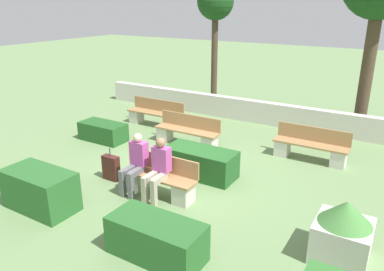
# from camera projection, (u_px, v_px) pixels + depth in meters

# --- Properties ---
(ground_plane) EXTENTS (60.00, 60.00, 0.00)m
(ground_plane) POSITION_uv_depth(u_px,v_px,m) (180.00, 175.00, 9.20)
(ground_plane) COLOR #6B8956
(perimeter_wall) EXTENTS (12.97, 0.30, 0.77)m
(perimeter_wall) POSITION_uv_depth(u_px,v_px,m) (258.00, 112.00, 13.11)
(perimeter_wall) COLOR beige
(perimeter_wall) RESTS_ON ground_plane
(bench_front) EXTENTS (1.73, 0.48, 0.88)m
(bench_front) POSITION_uv_depth(u_px,v_px,m) (160.00, 181.00, 8.18)
(bench_front) COLOR #A37A4C
(bench_front) RESTS_ON ground_plane
(bench_left_side) EXTENTS (1.95, 0.49, 0.88)m
(bench_left_side) POSITION_uv_depth(u_px,v_px,m) (310.00, 148.00, 9.99)
(bench_left_side) COLOR #A37A4C
(bench_left_side) RESTS_ON ground_plane
(bench_right_side) EXTENTS (2.07, 0.49, 0.88)m
(bench_right_side) POSITION_uv_depth(u_px,v_px,m) (156.00, 116.00, 12.78)
(bench_right_side) COLOR #A37A4C
(bench_right_side) RESTS_ON ground_plane
(bench_back) EXTENTS (2.02, 0.49, 0.88)m
(bench_back) POSITION_uv_depth(u_px,v_px,m) (187.00, 134.00, 11.06)
(bench_back) COLOR #A37A4C
(bench_back) RESTS_ON ground_plane
(person_seated_man) EXTENTS (0.38, 0.63, 1.35)m
(person_seated_man) POSITION_uv_depth(u_px,v_px,m) (135.00, 161.00, 8.20)
(person_seated_man) COLOR slate
(person_seated_man) RESTS_ON ground_plane
(person_seated_woman) EXTENTS (0.38, 0.63, 1.36)m
(person_seated_woman) POSITION_uv_depth(u_px,v_px,m) (158.00, 166.00, 7.90)
(person_seated_woman) COLOR #B2A893
(person_seated_woman) RESTS_ON ground_plane
(hedge_block_near_left) EXTENTS (1.52, 0.80, 0.83)m
(hedge_block_near_left) POSITION_uv_depth(u_px,v_px,m) (40.00, 190.00, 7.62)
(hedge_block_near_left) COLOR #286028
(hedge_block_near_left) RESTS_ON ground_plane
(hedge_block_near_right) EXTENTS (1.75, 0.79, 0.68)m
(hedge_block_near_right) POSITION_uv_depth(u_px,v_px,m) (200.00, 162.00, 9.11)
(hedge_block_near_right) COLOR #235623
(hedge_block_near_right) RESTS_ON ground_plane
(hedge_block_mid_left) EXTENTS (1.63, 0.75, 0.68)m
(hedge_block_mid_left) POSITION_uv_depth(u_px,v_px,m) (156.00, 239.00, 6.18)
(hedge_block_mid_left) COLOR #286028
(hedge_block_mid_left) RESTS_ON ground_plane
(hedge_block_far_left) EXTENTS (1.45, 0.71, 0.56)m
(hedge_block_far_left) POSITION_uv_depth(u_px,v_px,m) (103.00, 132.00, 11.45)
(hedge_block_far_left) COLOR #235623
(hedge_block_far_left) RESTS_ON ground_plane
(planter_corner_left) EXTENTS (0.88, 0.88, 1.07)m
(planter_corner_left) POSITION_uv_depth(u_px,v_px,m) (343.00, 231.00, 6.07)
(planter_corner_left) COLOR beige
(planter_corner_left) RESTS_ON ground_plane
(suitcase) EXTENTS (0.42, 0.19, 0.80)m
(suitcase) POSITION_uv_depth(u_px,v_px,m) (111.00, 168.00, 8.91)
(suitcase) COLOR #471E19
(suitcase) RESTS_ON ground_plane
(tree_leftmost) EXTENTS (1.42, 1.42, 4.75)m
(tree_leftmost) POSITION_uv_depth(u_px,v_px,m) (215.00, 6.00, 14.45)
(tree_leftmost) COLOR #473828
(tree_leftmost) RESTS_ON ground_plane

